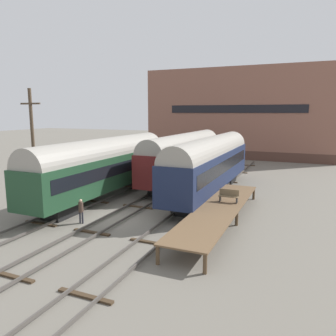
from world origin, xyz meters
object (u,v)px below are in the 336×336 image
at_px(train_car_maroon, 184,155).
at_px(person_worker, 81,209).
at_px(utility_pole, 33,149).
at_px(train_car_green, 104,164).
at_px(train_car_navy, 211,162).
at_px(bench, 229,195).

xyz_separation_m(train_car_maroon, person_worker, (-1.72, -15.01, -1.97)).
bearing_deg(utility_pole, train_car_green, 62.67).
bearing_deg(train_car_maroon, utility_pole, -115.98).
relative_size(train_car_green, utility_pole, 1.94).
bearing_deg(train_car_green, train_car_navy, 29.40).
distance_m(train_car_navy, utility_pole, 14.67).
relative_size(bench, utility_pole, 0.15).
xyz_separation_m(person_worker, utility_pole, (-5.03, 1.16, 3.70)).
bearing_deg(person_worker, train_car_green, 110.48).
bearing_deg(utility_pole, train_car_navy, 42.03).
xyz_separation_m(train_car_maroon, utility_pole, (-6.75, -13.85, 1.73)).
distance_m(bench, person_worker, 10.26).
bearing_deg(train_car_maroon, bench, -54.02).
relative_size(train_car_navy, person_worker, 10.74).
distance_m(person_worker, utility_pole, 6.35).
relative_size(train_car_navy, train_car_green, 1.02).
distance_m(train_car_maroon, bench, 12.05).
bearing_deg(bench, train_car_green, 174.88).
relative_size(train_car_navy, train_car_maroon, 1.04).
distance_m(train_car_green, person_worker, 7.02).
relative_size(train_car_maroon, bench, 12.33).
bearing_deg(train_car_navy, bench, -62.19).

